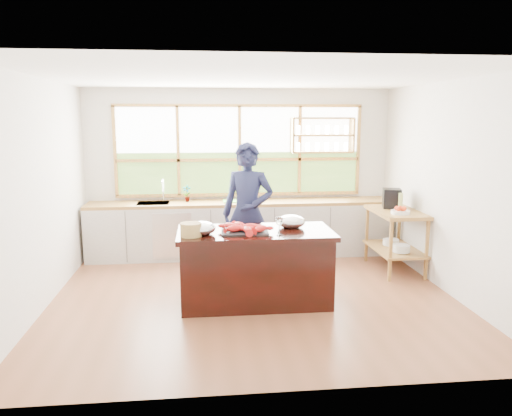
{
  "coord_description": "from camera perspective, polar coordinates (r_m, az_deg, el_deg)",
  "views": [
    {
      "loc": [
        -0.61,
        -5.98,
        2.23
      ],
      "look_at": [
        0.05,
        0.15,
        1.11
      ],
      "focal_mm": 35.0,
      "sensor_mm": 36.0,
      "label": 1
    }
  ],
  "objects": [
    {
      "name": "fruit_bowl",
      "position": [
        7.28,
        16.18,
        -0.33
      ],
      "size": [
        0.26,
        0.26,
        0.11
      ],
      "color": "silver",
      "rests_on": "right_shelf_unit"
    },
    {
      "name": "cutting_board",
      "position": [
        8.05,
        -2.35,
        0.8
      ],
      "size": [
        0.4,
        0.3,
        0.01
      ],
      "primitive_type": "cube",
      "rotation": [
        0.0,
        0.0,
        0.01
      ],
      "color": "#5BCE41",
      "rests_on": "back_counter"
    },
    {
      "name": "mixing_bowl_left",
      "position": [
        5.81,
        -6.25,
        -2.32
      ],
      "size": [
        0.33,
        0.33,
        0.16
      ],
      "primitive_type": "ellipsoid",
      "color": "silver",
      "rests_on": "island"
    },
    {
      "name": "parchment_roll",
      "position": [
        6.04,
        -8.02,
        -2.17
      ],
      "size": [
        0.09,
        0.3,
        0.08
      ],
      "primitive_type": "cylinder",
      "rotation": [
        1.57,
        0.0,
        -0.05
      ],
      "color": "white",
      "rests_on": "island"
    },
    {
      "name": "espresso_machine",
      "position": [
        7.71,
        15.25,
        1.06
      ],
      "size": [
        0.32,
        0.33,
        0.29
      ],
      "primitive_type": "cube",
      "rotation": [
        0.0,
        0.0,
        -0.27
      ],
      "color": "black",
      "rests_on": "right_shelf_unit"
    },
    {
      "name": "cook",
      "position": [
        6.71,
        -0.95,
        -0.67
      ],
      "size": [
        0.81,
        0.66,
        1.91
      ],
      "primitive_type": "imported",
      "rotation": [
        0.0,
        0.0,
        -0.34
      ],
      "color": "#191D3C",
      "rests_on": "ground_plane"
    },
    {
      "name": "wine_glass",
      "position": [
        5.7,
        2.68,
        -1.57
      ],
      "size": [
        0.08,
        0.08,
        0.22
      ],
      "color": "white",
      "rests_on": "island"
    },
    {
      "name": "lobster_pile",
      "position": [
        5.86,
        -1.37,
        -2.27
      ],
      "size": [
        0.55,
        0.48,
        0.08
      ],
      "color": "red",
      "rests_on": "slate_board"
    },
    {
      "name": "mixing_bowl_right",
      "position": [
        6.15,
        4.05,
        -1.56
      ],
      "size": [
        0.34,
        0.34,
        0.16
      ],
      "primitive_type": "ellipsoid",
      "color": "silver",
      "rests_on": "island"
    },
    {
      "name": "island",
      "position": [
        6.08,
        -0.09,
        -6.71
      ],
      "size": [
        1.85,
        0.9,
        0.9
      ],
      "color": "black",
      "rests_on": "ground_plane"
    },
    {
      "name": "back_counter",
      "position": [
        8.14,
        -1.81,
        -2.34
      ],
      "size": [
        4.9,
        0.63,
        0.9
      ],
      "color": "beige",
      "rests_on": "ground_plane"
    },
    {
      "name": "ground_plane",
      "position": [
        6.41,
        -0.28,
        -10.07
      ],
      "size": [
        5.0,
        5.0,
        0.0
      ],
      "primitive_type": "plane",
      "color": "brown"
    },
    {
      "name": "room_shell",
      "position": [
        6.54,
        -0.54,
        6.08
      ],
      "size": [
        5.02,
        4.52,
        2.71
      ],
      "color": "beige",
      "rests_on": "ground_plane"
    },
    {
      "name": "right_shelf_unit",
      "position": [
        7.6,
        15.68,
        -2.47
      ],
      "size": [
        0.62,
        1.1,
        0.9
      ],
      "color": "olive",
      "rests_on": "ground_plane"
    },
    {
      "name": "slate_board",
      "position": [
        5.88,
        -1.3,
        -2.71
      ],
      "size": [
        0.57,
        0.43,
        0.02
      ],
      "primitive_type": "cube",
      "rotation": [
        0.0,
        0.0,
        -0.05
      ],
      "color": "black",
      "rests_on": "island"
    },
    {
      "name": "potted_plant",
      "position": [
        8.08,
        -7.91,
        1.65
      ],
      "size": [
        0.16,
        0.12,
        0.27
      ],
      "primitive_type": "imported",
      "rotation": [
        0.0,
        0.0,
        -0.21
      ],
      "color": "slate",
      "rests_on": "back_counter"
    },
    {
      "name": "wine_bottle",
      "position": [
        7.54,
        16.19,
        0.69
      ],
      "size": [
        0.08,
        0.08,
        0.26
      ],
      "primitive_type": "cylinder",
      "rotation": [
        0.0,
        0.0,
        0.2
      ],
      "color": "#A9BC62",
      "rests_on": "right_shelf_unit"
    },
    {
      "name": "wicker_basket",
      "position": [
        5.72,
        -7.44,
        -2.47
      ],
      "size": [
        0.24,
        0.24,
        0.16
      ],
      "primitive_type": "cylinder",
      "color": "tan",
      "rests_on": "island"
    }
  ]
}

